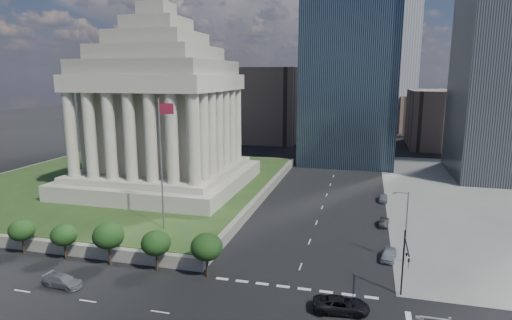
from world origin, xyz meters
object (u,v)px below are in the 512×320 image
(street_lamp_north, at_px, (405,223))
(suv_grey, at_px, (63,281))
(war_memorial, at_px, (160,94))
(parked_sedan_mid, at_px, (384,223))
(flagpole, at_px, (162,157))
(parked_sedan_near, at_px, (389,254))
(traffic_signal_ne, at_px, (405,259))
(pickup_truck, at_px, (341,305))
(parked_sedan_far, at_px, (383,198))

(street_lamp_north, relative_size, suv_grey, 1.99)
(war_memorial, bearing_deg, parked_sedan_mid, -11.06)
(war_memorial, relative_size, parked_sedan_mid, 10.16)
(flagpole, bearing_deg, suv_grey, -107.07)
(war_memorial, bearing_deg, parked_sedan_near, -26.42)
(flagpole, relative_size, traffic_signal_ne, 2.50)
(pickup_truck, relative_size, parked_sedan_far, 1.38)
(war_memorial, distance_m, parked_sedan_mid, 50.61)
(war_memorial, height_order, suv_grey, war_memorial)
(parked_sedan_mid, bearing_deg, war_memorial, 175.87)
(pickup_truck, bearing_deg, street_lamp_north, -32.34)
(pickup_truck, height_order, parked_sedan_mid, pickup_truck)
(traffic_signal_ne, height_order, pickup_truck, traffic_signal_ne)
(parked_sedan_mid, height_order, parked_sedan_far, parked_sedan_far)
(flagpole, distance_m, parked_sedan_far, 46.63)
(suv_grey, distance_m, parked_sedan_near, 42.56)
(parked_sedan_near, bearing_deg, parked_sedan_far, 99.01)
(parked_sedan_near, bearing_deg, flagpole, -168.61)
(flagpole, bearing_deg, street_lamp_north, 1.63)
(traffic_signal_ne, bearing_deg, suv_grey, -170.67)
(street_lamp_north, height_order, parked_sedan_mid, street_lamp_north)
(pickup_truck, height_order, parked_sedan_near, pickup_truck)
(war_memorial, distance_m, parked_sedan_far, 50.35)
(pickup_truck, bearing_deg, flagpole, 57.03)
(parked_sedan_far, bearing_deg, flagpole, -135.75)
(traffic_signal_ne, distance_m, suv_grey, 40.27)
(flagpole, distance_m, pickup_truck, 33.47)
(traffic_signal_ne, xyz_separation_m, parked_sedan_far, (-1.00, 40.49, -4.50))
(street_lamp_north, distance_m, parked_sedan_mid, 15.15)
(suv_grey, bearing_deg, pickup_truck, -79.41)
(war_memorial, relative_size, parked_sedan_far, 8.85)
(flagpole, height_order, parked_sedan_near, flagpole)
(flagpole, xyz_separation_m, parked_sedan_near, (33.33, 1.39, -12.34))
(parked_sedan_near, height_order, parked_sedan_far, parked_sedan_near)
(traffic_signal_ne, bearing_deg, street_lamp_north, 85.81)
(street_lamp_north, xyz_separation_m, parked_sedan_near, (-1.83, 0.39, -4.89))
(parked_sedan_near, relative_size, parked_sedan_mid, 1.18)
(suv_grey, bearing_deg, war_memorial, 15.51)
(war_memorial, relative_size, parked_sedan_near, 8.58)
(flagpole, bearing_deg, traffic_signal_ne, -16.71)
(pickup_truck, distance_m, parked_sedan_mid, 29.63)
(war_memorial, xyz_separation_m, flagpole, (12.17, -24.00, -8.29))
(pickup_truck, xyz_separation_m, parked_sedan_far, (5.52, 44.18, -0.09))
(parked_sedan_mid, xyz_separation_m, parked_sedan_far, (0.20, 15.03, 0.12))
(traffic_signal_ne, xyz_separation_m, pickup_truck, (-6.52, -3.70, -4.41))
(traffic_signal_ne, bearing_deg, war_memorial, 143.58)
(street_lamp_north, height_order, suv_grey, street_lamp_north)
(suv_grey, distance_m, parked_sedan_far, 60.73)
(traffic_signal_ne, height_order, parked_sedan_mid, traffic_signal_ne)
(war_memorial, distance_m, flagpole, 28.16)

